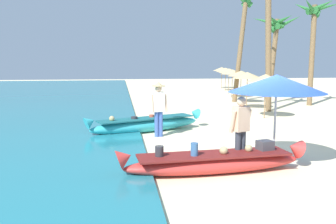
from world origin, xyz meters
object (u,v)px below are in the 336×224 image
(person_tourist_customer, at_px, (241,128))
(palm_tree_mid_cluster, at_px, (276,32))
(palm_tree_tall_inland, at_px, (245,10))
(patio_umbrella_large, at_px, (277,84))
(person_vendor_hatted, at_px, (159,105))
(palm_tree_leaning_seaward, at_px, (314,22))
(boat_red_foreground, at_px, (215,162))
(boat_cyan_midground, at_px, (146,124))

(person_tourist_customer, bearing_deg, palm_tree_mid_cluster, 62.74)
(palm_tree_tall_inland, height_order, palm_tree_mid_cluster, palm_tree_tall_inland)
(person_tourist_customer, relative_size, patio_umbrella_large, 0.74)
(person_vendor_hatted, relative_size, patio_umbrella_large, 0.80)
(palm_tree_tall_inland, relative_size, palm_tree_leaning_seaward, 1.18)
(boat_red_foreground, xyz_separation_m, palm_tree_mid_cluster, (6.84, 12.25, 3.86))
(patio_umbrella_large, height_order, palm_tree_leaning_seaward, palm_tree_leaning_seaward)
(person_vendor_hatted, xyz_separation_m, palm_tree_leaning_seaward, (9.35, 7.20, 3.53))
(boat_cyan_midground, relative_size, person_tourist_customer, 2.55)
(palm_tree_leaning_seaward, bearing_deg, palm_tree_tall_inland, 144.30)
(palm_tree_tall_inland, bearing_deg, person_vendor_hatted, -123.20)
(person_vendor_hatted, xyz_separation_m, palm_tree_tall_inland, (6.19, 9.46, 4.41))
(boat_red_foreground, distance_m, boat_cyan_midground, 4.96)
(person_vendor_hatted, xyz_separation_m, palm_tree_mid_cluster, (7.66, 8.27, 3.07))
(boat_cyan_midground, distance_m, person_vendor_hatted, 1.18)
(palm_tree_leaning_seaward, bearing_deg, person_tourist_customer, -125.82)
(person_vendor_hatted, height_order, palm_tree_tall_inland, palm_tree_tall_inland)
(person_tourist_customer, distance_m, palm_tree_mid_cluster, 13.79)
(palm_tree_tall_inland, height_order, palm_tree_leaning_seaward, palm_tree_tall_inland)
(boat_cyan_midground, height_order, palm_tree_tall_inland, palm_tree_tall_inland)
(boat_red_foreground, bearing_deg, boat_cyan_midground, 103.53)
(boat_red_foreground, height_order, boat_cyan_midground, boat_cyan_midground)
(boat_cyan_midground, bearing_deg, patio_umbrella_large, -57.68)
(person_tourist_customer, height_order, palm_tree_mid_cluster, palm_tree_mid_cluster)
(boat_red_foreground, height_order, person_tourist_customer, person_tourist_customer)
(boat_cyan_midground, xyz_separation_m, patio_umbrella_large, (2.75, -4.35, 1.67))
(person_tourist_customer, bearing_deg, palm_tree_tall_inland, 70.37)
(boat_cyan_midground, bearing_deg, palm_tree_leaning_seaward, 33.29)
(person_vendor_hatted, bearing_deg, boat_red_foreground, -78.45)
(person_tourist_customer, xyz_separation_m, patio_umbrella_large, (0.90, 0.15, 1.00))
(palm_tree_leaning_seaward, bearing_deg, patio_umbrella_large, -122.95)
(person_vendor_hatted, height_order, patio_umbrella_large, patio_umbrella_large)
(boat_red_foreground, relative_size, boat_cyan_midground, 1.03)
(palm_tree_leaning_seaward, bearing_deg, palm_tree_mid_cluster, 147.55)
(boat_red_foreground, distance_m, person_vendor_hatted, 4.14)
(boat_cyan_midground, xyz_separation_m, person_tourist_customer, (1.85, -4.50, 0.67))
(boat_red_foreground, height_order, person_vendor_hatted, person_vendor_hatted)
(palm_tree_tall_inland, bearing_deg, palm_tree_leaning_seaward, -35.70)
(person_vendor_hatted, bearing_deg, person_tourist_customer, -67.61)
(person_vendor_hatted, bearing_deg, palm_tree_mid_cluster, 47.20)
(boat_cyan_midground, distance_m, person_tourist_customer, 4.91)
(boat_red_foreground, distance_m, person_tourist_customer, 1.03)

